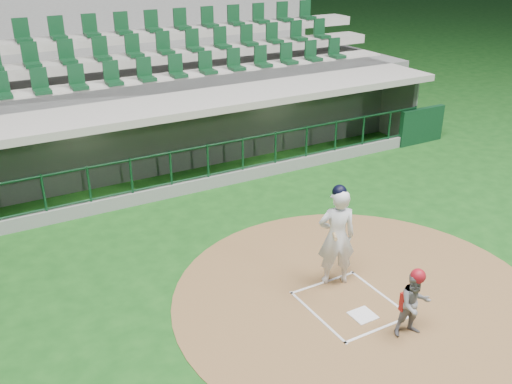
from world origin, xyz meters
TOP-DOWN VIEW (x-y plane):
  - ground at (0.00, 0.00)m, footprint 120.00×120.00m
  - dirt_circle at (0.30, -0.20)m, footprint 7.20×7.20m
  - home_plate at (0.00, -0.70)m, footprint 0.43×0.43m
  - batter_box_chalk at (0.00, -0.30)m, footprint 1.55×1.80m
  - dugout_structure at (0.02, 7.81)m, footprint 16.40×3.70m
  - seating_deck at (0.00, 10.91)m, footprint 17.00×6.72m
  - batter at (0.22, 0.49)m, footprint 0.98×1.01m
  - catcher at (0.40, -1.50)m, footprint 0.70×0.60m

SIDE VIEW (x-z plane):
  - ground at x=0.00m, z-range 0.00..0.00m
  - dirt_circle at x=0.30m, z-range 0.00..0.01m
  - batter_box_chalk at x=0.00m, z-range 0.01..0.02m
  - home_plate at x=0.00m, z-range 0.01..0.03m
  - catcher at x=0.40m, z-range 0.00..1.31m
  - dugout_structure at x=0.02m, z-range -0.54..2.46m
  - batter at x=0.22m, z-range 0.00..2.13m
  - seating_deck at x=0.00m, z-range -1.15..4.00m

